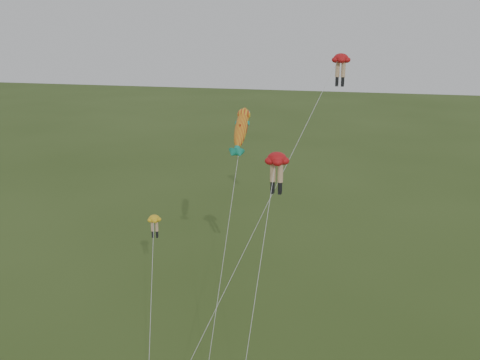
# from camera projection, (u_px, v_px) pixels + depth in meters

# --- Properties ---
(legs_kite_red_high) EXTENTS (9.24, 14.80, 19.71)m
(legs_kite_red_high) POSITION_uv_depth(u_px,v_px,m) (338.00, 66.00, 39.06)
(legs_kite_red_high) COLOR #B71215
(legs_kite_red_high) RESTS_ON ground
(legs_kite_red_mid) EXTENTS (1.77, 8.61, 13.79)m
(legs_kite_red_mid) POSITION_uv_depth(u_px,v_px,m) (276.00, 164.00, 34.83)
(legs_kite_red_mid) COLOR #B71215
(legs_kite_red_mid) RESTS_ON ground
(legs_kite_yellow) EXTENTS (3.25, 9.25, 8.96)m
(legs_kite_yellow) POSITION_uv_depth(u_px,v_px,m) (154.00, 227.00, 37.16)
(legs_kite_yellow) COLOR gold
(legs_kite_yellow) RESTS_ON ground
(fish_kite) EXTENTS (1.60, 7.46, 16.82)m
(fish_kite) POSITION_uv_depth(u_px,v_px,m) (241.00, 129.00, 34.27)
(fish_kite) COLOR gold
(fish_kite) RESTS_ON ground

